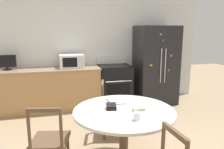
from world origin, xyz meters
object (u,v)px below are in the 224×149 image
object	(u,v)px
refrigerator	(155,65)
microwave	(72,61)
oven_range	(115,85)
countertop_tv	(7,62)
dining_chair_far	(113,110)
candle_glass	(137,117)
wallet	(111,107)
dining_chair_left	(50,141)

from	to	relation	value
refrigerator	microwave	distance (m)	1.93
oven_range	microwave	bearing A→B (deg)	176.10
oven_range	countertop_tv	bearing A→B (deg)	178.01
dining_chair_far	candle_glass	size ratio (longest dim) A/B	10.73
refrigerator	countertop_tv	world-z (taller)	refrigerator
microwave	countertop_tv	size ratio (longest dim) A/B	1.42
candle_glass	microwave	bearing A→B (deg)	100.46
refrigerator	oven_range	distance (m)	1.06
countertop_tv	candle_glass	xyz separation A→B (m)	(1.81, -2.73, -0.26)
oven_range	wallet	world-z (taller)	oven_range
microwave	wallet	size ratio (longest dim) A/B	3.64
dining_chair_far	wallet	distance (m)	0.92
candle_glass	dining_chair_far	bearing A→B (deg)	88.30
oven_range	microwave	distance (m)	1.11
dining_chair_far	dining_chair_left	world-z (taller)	same
microwave	wallet	xyz separation A→B (m)	(0.32, -2.34, -0.24)
wallet	microwave	bearing A→B (deg)	97.66
dining_chair_far	wallet	bearing A→B (deg)	-2.93
oven_range	microwave	size ratio (longest dim) A/B	2.07
microwave	candle_glass	size ratio (longest dim) A/B	6.20
wallet	countertop_tv	bearing A→B (deg)	124.57
refrigerator	dining_chair_left	size ratio (longest dim) A/B	1.99
dining_chair_left	refrigerator	bearing A→B (deg)	54.82
dining_chair_left	candle_glass	bearing A→B (deg)	-11.51
refrigerator	microwave	world-z (taller)	refrigerator
dining_chair_left	wallet	world-z (taller)	dining_chair_left
oven_range	candle_glass	distance (m)	2.72
dining_chair_far	dining_chair_left	size ratio (longest dim) A/B	1.00
refrigerator	dining_chair_far	xyz separation A→B (m)	(-1.38, -1.40, -0.46)
dining_chair_far	wallet	xyz separation A→B (m)	(-0.22, -0.82, 0.36)
oven_range	countertop_tv	size ratio (longest dim) A/B	2.94
refrigerator	oven_range	world-z (taller)	refrigerator
microwave	candle_glass	distance (m)	2.78
refrigerator	dining_chair_far	distance (m)	2.02
refrigerator	oven_range	size ratio (longest dim) A/B	1.67
dining_chair_left	dining_chair_far	bearing A→B (deg)	51.49
candle_glass	wallet	xyz separation A→B (m)	(-0.19, 0.38, -0.01)
oven_range	dining_chair_left	xyz separation A→B (m)	(-1.38, -2.26, -0.03)
countertop_tv	wallet	size ratio (longest dim) A/B	2.57
countertop_tv	dining_chair_far	size ratio (longest dim) A/B	0.41
microwave	dining_chair_far	xyz separation A→B (m)	(0.54, -1.52, -0.61)
dining_chair_left	countertop_tv	bearing A→B (deg)	122.25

